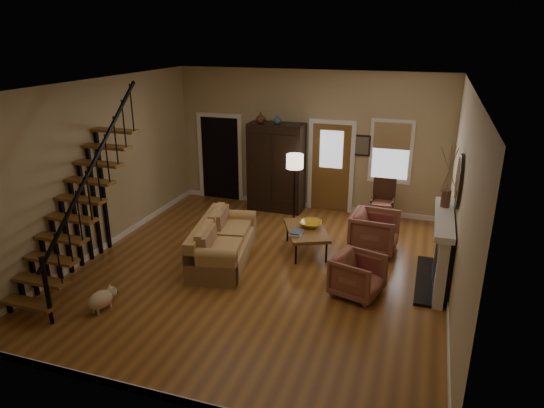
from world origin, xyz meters
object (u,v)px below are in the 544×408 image
(floor_lamp, at_px, (294,190))
(side_chair, at_px, (382,203))
(armchair_left, at_px, (358,276))
(sofa, at_px, (223,242))
(armchair_right, at_px, (375,232))
(armoire, at_px, (276,167))
(coffee_table, at_px, (306,240))

(floor_lamp, xyz_separation_m, side_chair, (1.87, 0.63, -0.30))
(armchair_left, bearing_deg, side_chair, 15.55)
(sofa, xyz_separation_m, armchair_right, (2.64, 1.33, 0.01))
(sofa, bearing_deg, armchair_right, 16.26)
(floor_lamp, bearing_deg, armchair_right, -24.96)
(side_chair, bearing_deg, sofa, -132.75)
(armoire, height_order, side_chair, armoire)
(armchair_right, relative_size, side_chair, 0.87)
(sofa, distance_m, floor_lamp, 2.36)
(armchair_right, xyz_separation_m, side_chair, (-0.02, 1.51, 0.11))
(armchair_right, distance_m, floor_lamp, 2.12)
(side_chair, bearing_deg, armoire, 175.52)
(floor_lamp, bearing_deg, sofa, -108.84)
(sofa, bearing_deg, armoire, 78.28)
(armchair_left, distance_m, side_chair, 3.28)
(sofa, height_order, floor_lamp, floor_lamp)
(floor_lamp, bearing_deg, armchair_left, -55.31)
(floor_lamp, distance_m, side_chair, 1.99)
(armoire, distance_m, armchair_left, 4.35)
(armoire, distance_m, side_chair, 2.61)
(armchair_left, xyz_separation_m, side_chair, (0.03, 3.28, 0.16))
(armoire, xyz_separation_m, side_chair, (2.55, -0.20, -0.54))
(sofa, height_order, side_chair, side_chair)
(sofa, xyz_separation_m, side_chair, (2.62, 2.83, 0.12))
(side_chair, bearing_deg, armchair_left, -90.55)
(armoire, xyz_separation_m, coffee_table, (1.30, -2.12, -0.81))
(armoire, bearing_deg, armchair_left, -54.10)
(armchair_right, distance_m, side_chair, 1.51)
(armchair_right, bearing_deg, sofa, 120.16)
(sofa, distance_m, armchair_left, 2.62)
(armchair_left, xyz_separation_m, floor_lamp, (-1.83, 2.65, 0.46))
(armchair_left, relative_size, side_chair, 0.75)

